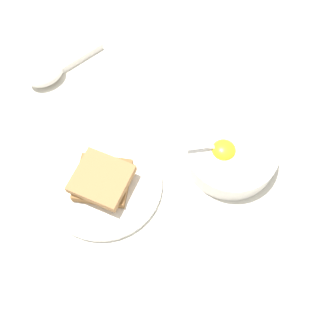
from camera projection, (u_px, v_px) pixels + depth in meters
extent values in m
plane|color=beige|center=(173.00, 99.00, 0.78)|extent=(3.00, 3.00, 0.00)
cylinder|color=white|center=(231.00, 153.00, 0.70)|extent=(0.17, 0.17, 0.04)
cylinder|color=white|center=(231.00, 152.00, 0.70)|extent=(0.14, 0.14, 0.02)
ellipsoid|color=yellow|center=(224.00, 150.00, 0.68)|extent=(0.04, 0.04, 0.02)
cylinder|color=black|center=(238.00, 157.00, 0.68)|extent=(0.04, 0.04, 0.00)
ellipsoid|color=silver|center=(222.00, 149.00, 0.69)|extent=(0.03, 0.02, 0.01)
cube|color=silver|center=(200.00, 145.00, 0.67)|extent=(0.05, 0.03, 0.03)
cylinder|color=white|center=(104.00, 185.00, 0.70)|extent=(0.21, 0.21, 0.01)
cylinder|color=white|center=(104.00, 183.00, 0.69)|extent=(0.15, 0.15, 0.00)
cube|color=brown|center=(103.00, 180.00, 0.68)|extent=(0.13, 0.12, 0.02)
cube|color=#9E7042|center=(102.00, 179.00, 0.66)|extent=(0.12, 0.12, 0.02)
ellipsoid|color=white|center=(45.00, 74.00, 0.78)|extent=(0.09, 0.07, 0.03)
cube|color=white|center=(80.00, 56.00, 0.81)|extent=(0.10, 0.04, 0.02)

